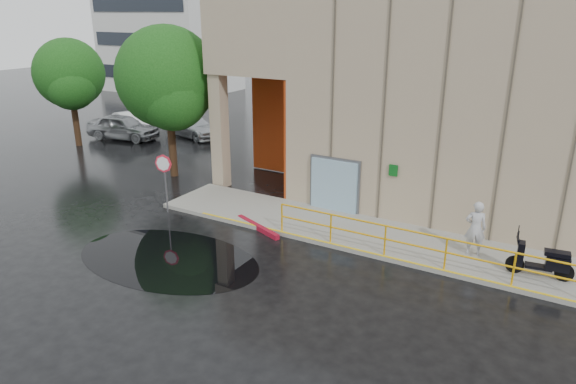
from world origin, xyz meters
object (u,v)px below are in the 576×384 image
person (475,228)px  car_c (193,127)px  stop_sign (164,170)px  tree_far (70,77)px  tree_near (168,82)px  red_curb (258,227)px  car_a (123,127)px  scooter (543,251)px  car_b (132,123)px

person → car_c: (-18.72, 8.60, -0.41)m
stop_sign → tree_far: tree_far is taller
car_c → tree_near: (4.63, -6.84, 3.85)m
stop_sign → person: bearing=19.9°
person → tree_near: (-14.09, 1.76, 3.44)m
red_curb → car_c: car_c is taller
car_a → tree_far: 4.24m
car_c → tree_far: size_ratio=0.72×
person → stop_sign: size_ratio=0.76×
scooter → car_b: scooter is taller
person → red_curb: size_ratio=0.75×
car_c → scooter: bearing=-100.4°
car_b → tree_far: size_ratio=0.66×
tree_near → tree_far: bearing=169.7°
car_a → scooter: bearing=-116.2°
scooter → car_b: 26.00m
stop_sign → tree_near: (-2.86, 3.67, 2.75)m
red_curb → tree_far: size_ratio=0.39×
stop_sign → red_curb: size_ratio=0.98×
person → car_a: (-21.98, 5.91, -0.28)m
tree_far → stop_sign: bearing=-24.2°
car_b → car_c: car_b is taller
stop_sign → car_b: size_ratio=0.58×
tree_far → car_a: bearing=68.7°
scooter → car_a: bearing=158.0°
person → scooter: size_ratio=0.96×
person → car_a: 22.76m
stop_sign → red_curb: 4.34m
car_a → car_b: bearing=17.3°
car_a → tree_far: size_ratio=0.73×
car_a → tree_far: bearing=147.6°
stop_sign → tree_far: size_ratio=0.38×
stop_sign → car_a: size_ratio=0.53×
person → red_curb: person is taller
stop_sign → car_a: stop_sign is taller
car_c → stop_sign: bearing=-131.0°
red_curb → car_b: car_b is taller
tree_near → scooter: bearing=-8.2°
person → car_b: 23.93m
scooter → car_a: 24.84m
red_curb → scooter: bearing=6.0°
person → tree_far: (-22.97, 3.37, 2.97)m
red_curb → tree_far: 16.95m
person → car_c: bearing=-41.4°
scooter → stop_sign: 13.32m
car_a → car_c: 4.23m
person → car_c: 20.60m
scooter → tree_near: 16.63m
car_c → person: bearing=-101.2°
person → stop_sign: bearing=-7.0°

